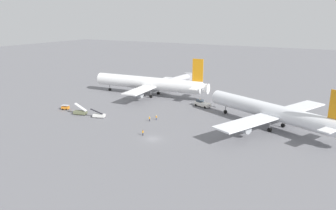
% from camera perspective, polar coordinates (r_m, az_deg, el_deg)
% --- Properties ---
extents(ground_plane, '(600.00, 600.00, 0.00)m').
position_cam_1_polar(ground_plane, '(91.38, -2.70, -5.97)').
color(ground_plane, slate).
extents(airliner_at_gate_left, '(54.88, 39.06, 17.04)m').
position_cam_1_polar(airliner_at_gate_left, '(139.81, -3.45, 3.83)').
color(airliner_at_gate_left, white).
rests_on(airliner_at_gate_left, ground).
extents(airliner_being_pushed, '(46.95, 45.22, 15.16)m').
position_cam_1_polar(airliner_being_pushed, '(103.78, 17.50, -1.09)').
color(airliner_being_pushed, white).
rests_on(airliner_being_pushed, ground).
extents(pushback_tug, '(9.51, 4.52, 2.90)m').
position_cam_1_polar(pushback_tug, '(123.49, 6.01, 0.25)').
color(pushback_tug, white).
rests_on(pushback_tug, ground).
extents(gse_stair_truck_yellow, '(4.93, 3.19, 4.06)m').
position_cam_1_polar(gse_stair_truck_yellow, '(117.05, -15.13, -1.16)').
color(gse_stair_truck_yellow, '#666B4C').
rests_on(gse_stair_truck_yellow, ground).
extents(gse_baggage_cart_near_cluster, '(3.06, 2.27, 1.71)m').
position_cam_1_polar(gse_baggage_cart_near_cluster, '(124.81, -17.56, -0.41)').
color(gse_baggage_cart_near_cluster, orange).
rests_on(gse_baggage_cart_near_cluster, ground).
extents(gse_belt_loader_portside, '(5.04, 3.07, 3.02)m').
position_cam_1_polar(gse_belt_loader_portside, '(112.20, -12.03, -1.77)').
color(gse_belt_loader_portside, silver).
rests_on(gse_belt_loader_portside, ground).
extents(ground_crew_wing_walker_right, '(0.50, 0.36, 1.61)m').
position_cam_1_polar(ground_crew_wing_walker_right, '(107.35, -2.06, -2.21)').
color(ground_crew_wing_walker_right, '#2D3351').
rests_on(ground_crew_wing_walker_right, ground).
extents(ground_crew_ramp_agent_by_cones, '(0.50, 0.36, 1.69)m').
position_cam_1_polar(ground_crew_ramp_agent_by_cones, '(93.78, -4.43, -4.85)').
color(ground_crew_ramp_agent_by_cones, black).
rests_on(ground_crew_ramp_agent_by_cones, ground).
extents(ground_crew_marshaller_foreground, '(0.42, 0.41, 1.62)m').
position_cam_1_polar(ground_crew_marshaller_foreground, '(106.16, -3.26, -2.42)').
color(ground_crew_marshaller_foreground, black).
rests_on(ground_crew_marshaller_foreground, ground).
extents(jet_bridge, '(5.40, 21.28, 5.90)m').
position_cam_1_polar(jet_bridge, '(156.28, 2.14, 4.61)').
color(jet_bridge, '#B7B7BC').
rests_on(jet_bridge, ground).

